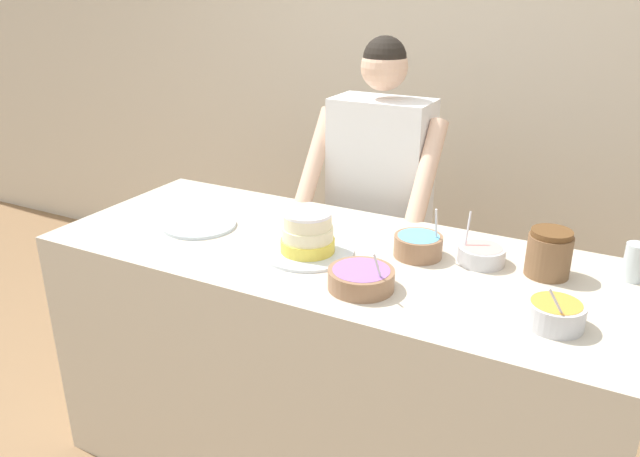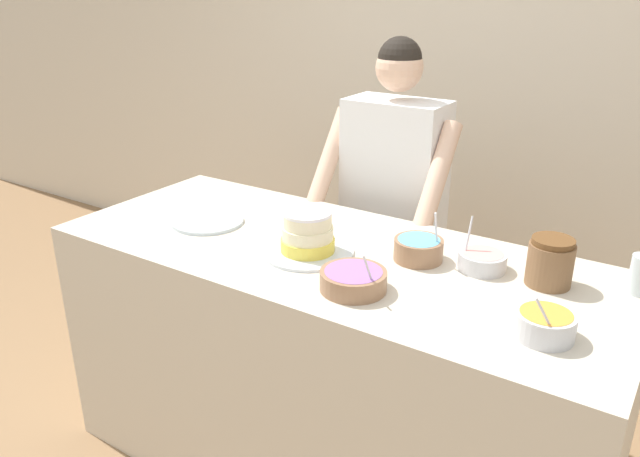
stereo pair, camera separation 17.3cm
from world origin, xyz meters
The scene contains 10 objects.
wall_back centered at (0.00, 1.87, 1.30)m, with size 10.00×0.05×2.60m.
counter centered at (0.00, 0.40, 0.47)m, with size 1.96×0.79×0.93m.
person_baker centered at (-0.10, 1.03, 0.94)m, with size 0.56×0.45×1.58m.
cake centered at (-0.06, 0.33, 0.99)m, with size 0.31×0.31×0.15m.
frosting_bowl_pink centered at (0.47, 0.53, 0.96)m, with size 0.15×0.15×0.16m.
frosting_bowl_blue centered at (0.27, 0.49, 0.97)m, with size 0.16×0.16×0.18m.
frosting_bowl_orange centered at (0.74, 0.23, 0.97)m, with size 0.15×0.15×0.14m.
frosting_bowl_purple centered at (0.20, 0.19, 0.97)m, with size 0.20×0.20×0.14m.
ceramic_plate centered at (-0.53, 0.36, 0.94)m, with size 0.27×0.27×0.01m.
stoneware_jar centered at (0.67, 0.54, 1.00)m, with size 0.13×0.13×0.15m.
Camera 2 is at (1.02, -1.24, 1.79)m, focal length 35.00 mm.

